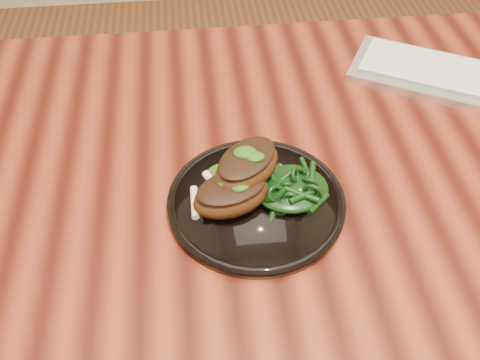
% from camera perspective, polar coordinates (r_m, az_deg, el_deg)
% --- Properties ---
extents(desk, '(1.60, 0.80, 0.75)m').
position_cam_1_polar(desk, '(0.88, 12.57, -1.52)').
color(desk, '#370D06').
rests_on(desk, ground).
extents(plate, '(0.24, 0.24, 0.01)m').
position_cam_1_polar(plate, '(0.73, 1.74, -2.34)').
color(plate, black).
rests_on(plate, desk).
extents(lamb_chop_front, '(0.12, 0.10, 0.05)m').
position_cam_1_polar(lamb_chop_front, '(0.70, -0.98, -1.49)').
color(lamb_chop_front, '#42220C').
rests_on(lamb_chop_front, plate).
extents(lamb_chop_back, '(0.12, 0.12, 0.05)m').
position_cam_1_polar(lamb_chop_back, '(0.71, 0.69, 1.60)').
color(lamb_chop_back, '#42220C').
rests_on(lamb_chop_back, plate).
extents(herb_smear, '(0.07, 0.04, 0.00)m').
position_cam_1_polar(herb_smear, '(0.76, -1.04, 0.79)').
color(herb_smear, '#164207').
rests_on(herb_smear, plate).
extents(greens_heap, '(0.10, 0.10, 0.04)m').
position_cam_1_polar(greens_heap, '(0.72, 5.48, -0.52)').
color(greens_heap, black).
rests_on(greens_heap, plate).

